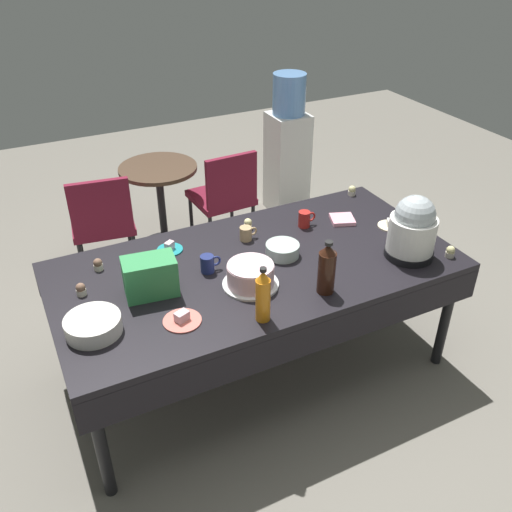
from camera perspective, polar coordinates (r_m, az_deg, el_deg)
name	(u,v)px	position (r m, az deg, el deg)	size (l,w,h in m)	color
ground	(256,365)	(3.49, 0.00, -11.14)	(9.00, 9.00, 0.00)	slate
potluck_table	(256,273)	(3.06, 0.00, -1.77)	(2.20, 1.10, 0.75)	black
frosted_layer_cake	(251,275)	(2.82, -0.57, -2.01)	(0.29, 0.29, 0.13)	silver
slow_cooker	(413,229)	(3.12, 15.85, 2.72)	(0.27, 0.27, 0.37)	black
glass_salad_bowl	(282,250)	(3.08, 2.75, 0.64)	(0.19, 0.19, 0.07)	#B2C6BC
ceramic_snack_bowl	(93,325)	(2.65, -16.44, -6.86)	(0.26, 0.26, 0.08)	silver
dessert_plate_teal	(170,248)	(3.17, -8.88, 0.79)	(0.15, 0.15, 0.05)	teal
dessert_plate_coral	(182,319)	(2.64, -7.63, -6.48)	(0.18, 0.18, 0.05)	#E07266
dessert_plate_cream	(390,225)	(3.47, 13.63, 3.14)	(0.15, 0.15, 0.05)	beige
cupcake_vanilla	(98,265)	(3.08, -15.98, -0.85)	(0.05, 0.05, 0.07)	beige
cupcake_cocoa	(81,289)	(2.91, -17.60, -3.30)	(0.05, 0.05, 0.07)	beige
cupcake_lemon	(248,224)	(3.34, -0.84, 3.32)	(0.05, 0.05, 0.07)	beige
cupcake_mint	(328,260)	(3.03, 7.45, -0.36)	(0.05, 0.05, 0.07)	beige
cupcake_rose	(352,191)	(3.80, 9.87, 6.65)	(0.05, 0.05, 0.07)	beige
cupcake_berry	(450,252)	(3.25, 19.40, 0.42)	(0.05, 0.05, 0.07)	beige
soda_bottle_orange_juice	(263,296)	(2.56, 0.72, -4.15)	(0.07, 0.07, 0.29)	orange
soda_bottle_cola	(327,269)	(2.76, 7.31, -1.31)	(0.09, 0.09, 0.29)	#33190F
coffee_mug_red	(305,219)	(3.37, 5.05, 3.83)	(0.11, 0.07, 0.10)	#B2231E
coffee_mug_tan	(246,233)	(3.22, -1.02, 2.35)	(0.11, 0.07, 0.08)	tan
coffee_mug_navy	(208,264)	(2.95, -4.98, -0.79)	(0.12, 0.07, 0.10)	navy
soda_carton	(150,276)	(2.79, -10.86, -2.09)	(0.26, 0.16, 0.20)	#338C4C
paper_napkin_stack	(342,219)	(3.47, 8.89, 3.75)	(0.14, 0.14, 0.02)	pink
maroon_chair_left	(102,220)	(4.14, -15.57, 3.61)	(0.50, 0.50, 0.85)	maroon
maroon_chair_right	(225,194)	(4.38, -3.23, 6.45)	(0.46, 0.46, 0.85)	maroon
round_cafe_table	(160,193)	(4.43, -9.83, 6.44)	(0.60, 0.60, 0.72)	#473323
water_cooler	(287,148)	(4.98, 3.26, 11.02)	(0.32, 0.32, 1.24)	silver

